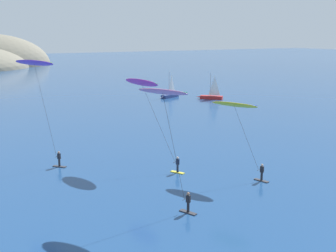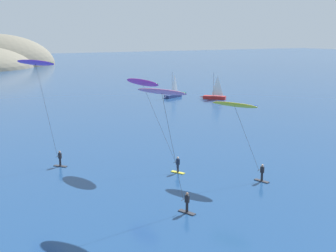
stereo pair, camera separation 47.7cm
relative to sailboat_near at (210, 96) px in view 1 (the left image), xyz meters
name	(u,v)px [view 1 (the left image)]	position (x,y,z in m)	size (l,w,h in m)	color
sailboat_near	(210,96)	(0.00, 0.00, 0.00)	(4.73, 5.03, 5.70)	#B22323
sailboat_far	(169,95)	(-6.73, 6.20, 0.00)	(5.82, 3.25, 5.70)	navy
kitesurfer_yellow	(237,112)	(-27.43, -42.75, 5.84)	(3.26, 6.09, 7.51)	#2D2D33
kitesurfer_purple	(36,70)	(-43.19, -29.12, 9.53)	(4.09, 5.59, 11.34)	#2D2D33
kitesurfer_pink	(165,103)	(-37.36, -46.18, 7.96)	(3.27, 5.07, 9.86)	#2D2D33
kitesurfer_magenta	(144,89)	(-33.30, -34.50, 7.49)	(3.27, 8.41, 9.32)	yellow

